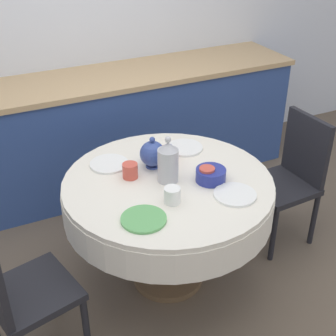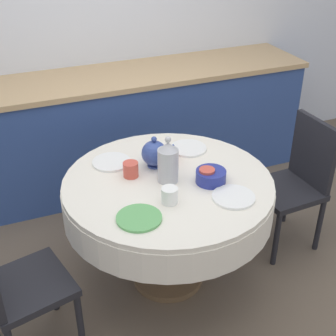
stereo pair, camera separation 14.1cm
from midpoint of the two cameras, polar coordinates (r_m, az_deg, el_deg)
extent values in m
plane|color=brown|center=(3.07, -1.35, -13.22)|extent=(12.00, 12.00, 0.00)
cube|color=silver|center=(3.82, -12.10, 17.49)|extent=(7.00, 0.05, 2.60)
cube|color=#2D4784|center=(3.80, -9.39, 3.91)|extent=(3.20, 0.60, 0.89)
cube|color=tan|center=(3.61, -10.01, 10.51)|extent=(3.24, 0.64, 0.04)
cylinder|color=brown|center=(3.06, -1.36, -12.95)|extent=(0.44, 0.44, 0.04)
cylinder|color=brown|center=(2.88, -1.42, -9.17)|extent=(0.11, 0.11, 0.48)
cylinder|color=silver|center=(2.68, -1.51, -3.70)|extent=(1.20, 1.20, 0.18)
cylinder|color=silver|center=(2.62, -1.54, -1.81)|extent=(1.19, 1.19, 0.03)
cube|color=black|center=(3.21, 12.33, -2.23)|extent=(0.42, 0.42, 0.04)
cube|color=black|center=(3.20, 15.32, 2.37)|extent=(0.06, 0.38, 0.45)
cylinder|color=black|center=(3.13, 11.45, -8.05)|extent=(0.04, 0.04, 0.40)
cylinder|color=black|center=(3.35, 7.67, -4.81)|extent=(0.04, 0.04, 0.40)
cylinder|color=black|center=(3.34, 16.19, -6.04)|extent=(0.04, 0.04, 0.40)
cylinder|color=black|center=(3.54, 12.32, -3.14)|extent=(0.04, 0.04, 0.40)
cube|color=black|center=(2.50, -17.79, -14.28)|extent=(0.48, 0.48, 0.04)
cylinder|color=black|center=(2.81, -15.19, -14.01)|extent=(0.04, 0.04, 0.40)
cylinder|color=black|center=(2.58, -11.58, -18.53)|extent=(0.04, 0.04, 0.40)
cylinder|color=#5BA85B|center=(2.31, -4.74, -6.25)|extent=(0.23, 0.23, 0.01)
cylinder|color=white|center=(2.41, -1.15, -3.37)|extent=(0.09, 0.09, 0.09)
cylinder|color=white|center=(2.50, 6.57, -3.27)|extent=(0.23, 0.23, 0.01)
cylinder|color=#CC4C3D|center=(2.59, 3.20, -0.84)|extent=(0.09, 0.09, 0.09)
cylinder|color=white|center=(2.79, -8.63, 0.48)|extent=(0.23, 0.23, 0.01)
cylinder|color=#CC4C3D|center=(2.63, -6.17, -0.36)|extent=(0.09, 0.09, 0.09)
cylinder|color=white|center=(2.93, 0.65, 2.47)|extent=(0.23, 0.23, 0.01)
cylinder|color=#CC4C3D|center=(2.78, -1.79, 1.58)|extent=(0.09, 0.09, 0.09)
cylinder|color=#B2B2B7|center=(2.56, -1.62, 0.26)|extent=(0.12, 0.12, 0.19)
cone|color=#B2B2B7|center=(2.50, -1.66, 2.61)|extent=(0.10, 0.10, 0.04)
sphere|color=#B2B2B7|center=(2.49, -1.68, 3.42)|extent=(0.03, 0.03, 0.03)
cylinder|color=#33478E|center=(2.75, -3.34, 0.26)|extent=(0.08, 0.08, 0.01)
sphere|color=#33478E|center=(2.71, -3.39, 1.73)|extent=(0.15, 0.15, 0.15)
cylinder|color=#33478E|center=(2.73, -1.70, 2.26)|extent=(0.09, 0.03, 0.05)
sphere|color=#33478E|center=(2.66, -3.45, 3.45)|extent=(0.03, 0.03, 0.03)
cylinder|color=navy|center=(2.60, 3.69, -0.88)|extent=(0.17, 0.17, 0.07)
camera|label=1|loc=(0.07, -91.57, -0.93)|focal=50.00mm
camera|label=2|loc=(0.07, 88.43, 0.93)|focal=50.00mm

